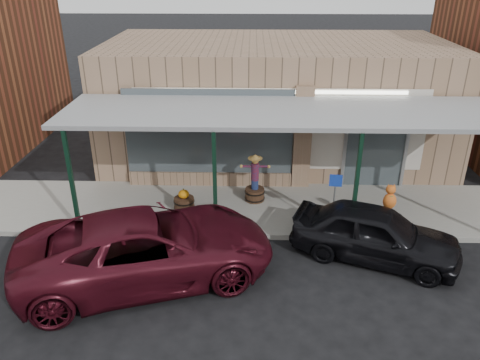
{
  "coord_description": "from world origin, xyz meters",
  "views": [
    {
      "loc": [
        -0.87,
        -8.6,
        6.76
      ],
      "look_at": [
        -1.17,
        2.6,
        1.48
      ],
      "focal_mm": 35.0,
      "sensor_mm": 36.0,
      "label": 1
    }
  ],
  "objects_px": {
    "parked_sedan": "(375,233)",
    "car_maroon": "(147,247)",
    "handicap_sign": "(334,194)",
    "barrel_pumpkin": "(184,202)",
    "barrel_scarecrow": "(255,185)"
  },
  "relations": [
    {
      "from": "handicap_sign",
      "to": "car_maroon",
      "type": "height_order",
      "value": "handicap_sign"
    },
    {
      "from": "barrel_scarecrow",
      "to": "parked_sedan",
      "type": "bearing_deg",
      "value": -52.23
    },
    {
      "from": "barrel_scarecrow",
      "to": "parked_sedan",
      "type": "height_order",
      "value": "barrel_scarecrow"
    },
    {
      "from": "barrel_scarecrow",
      "to": "car_maroon",
      "type": "bearing_deg",
      "value": -133.79
    },
    {
      "from": "barrel_scarecrow",
      "to": "barrel_pumpkin",
      "type": "xyz_separation_m",
      "value": [
        -2.05,
        -0.67,
        -0.26
      ]
    },
    {
      "from": "handicap_sign",
      "to": "car_maroon",
      "type": "bearing_deg",
      "value": -149.61
    },
    {
      "from": "barrel_pumpkin",
      "to": "car_maroon",
      "type": "height_order",
      "value": "car_maroon"
    },
    {
      "from": "parked_sedan",
      "to": "car_maroon",
      "type": "xyz_separation_m",
      "value": [
        -5.43,
        -0.93,
        0.11
      ]
    },
    {
      "from": "barrel_pumpkin",
      "to": "parked_sedan",
      "type": "relative_size",
      "value": 0.16
    },
    {
      "from": "car_maroon",
      "to": "parked_sedan",
      "type": "bearing_deg",
      "value": -97.87
    },
    {
      "from": "handicap_sign",
      "to": "barrel_scarecrow",
      "type": "bearing_deg",
      "value": 148.66
    },
    {
      "from": "parked_sedan",
      "to": "car_maroon",
      "type": "height_order",
      "value": "car_maroon"
    },
    {
      "from": "barrel_pumpkin",
      "to": "car_maroon",
      "type": "relative_size",
      "value": 0.12
    },
    {
      "from": "barrel_scarecrow",
      "to": "parked_sedan",
      "type": "distance_m",
      "value": 4.01
    },
    {
      "from": "car_maroon",
      "to": "barrel_pumpkin",
      "type": "bearing_deg",
      "value": -25.78
    }
  ]
}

